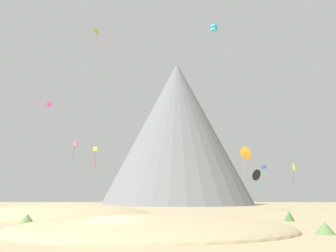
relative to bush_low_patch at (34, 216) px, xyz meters
name	(u,v)px	position (x,y,z in m)	size (l,w,h in m)	color
ground_plane	(107,237)	(13.25, -20.82, -0.25)	(400.00, 400.00, 0.00)	#C6B284
dune_foreground_left	(153,232)	(15.76, -16.90, -0.25)	(21.23, 16.78, 2.49)	#C6B284
dune_midground	(65,219)	(3.96, -0.64, -0.25)	(20.73, 13.08, 3.71)	#C6B284
bush_low_patch	(34,216)	(0.00, 0.00, 0.00)	(2.38, 2.38, 0.50)	#386633
bush_mid_center	(289,216)	(29.07, -3.55, 0.27)	(1.05, 1.05, 1.03)	#477238
bush_far_left	(233,228)	(21.54, -16.73, 0.05)	(2.02, 2.02, 0.59)	#668C4C
bush_far_right	(325,228)	(27.44, -18.38, 0.16)	(1.35, 1.35, 0.81)	#668C4C
bush_near_right	(27,220)	(4.02, -11.36, 0.26)	(1.54, 1.54, 1.02)	#668C4C
rock_massif	(178,134)	(15.21, 85.08, 24.33)	(58.66, 58.66, 51.14)	slate
kite_magenta_mid	(49,104)	(-8.84, 25.12, 20.33)	(0.91, 0.49, 0.93)	#D1339E
kite_yellow_low	(95,153)	(0.39, 26.48, 10.67)	(0.81, 0.33, 4.65)	yellow
kite_blue_low	(264,168)	(34.29, 34.05, 8.39)	(1.06, 1.07, 4.52)	blue
kite_orange_low	(245,153)	(29.48, 27.48, 10.63)	(2.30, 2.52, 6.46)	orange
kite_pink_low	(75,145)	(-3.16, 24.98, 12.24)	(0.79, 0.76, 3.70)	pink
kite_lime_high	(97,30)	(1.18, 21.05, 33.82)	(1.31, 1.74, 3.67)	#8CD133
kite_gold_low	(294,170)	(40.94, 35.82, 8.08)	(0.65, 0.77, 4.19)	gold
kite_black_low	(256,175)	(33.40, 38.34, 7.13)	(2.69, 2.37, 5.61)	black
kite_cyan_high	(214,28)	(23.72, 22.24, 34.34)	(1.38, 1.39, 1.24)	#33BCDB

